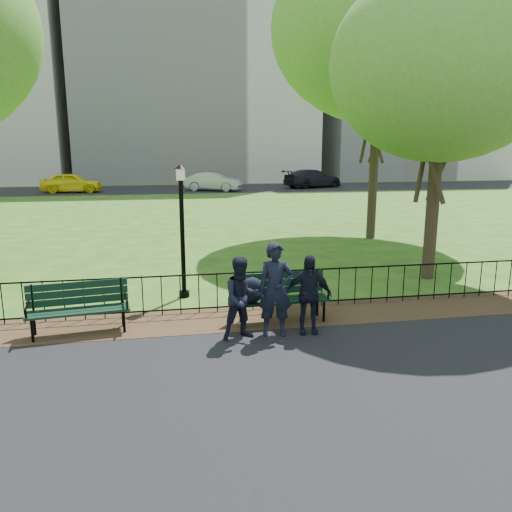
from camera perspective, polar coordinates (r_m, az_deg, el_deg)
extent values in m
plane|color=#275717|center=(9.37, 0.59, -10.14)|extent=(120.00, 120.00, 0.00)
cube|color=black|center=(6.45, 6.76, -21.51)|extent=(60.00, 9.20, 0.01)
cube|color=#3C2518|center=(10.74, -0.93, -7.05)|extent=(60.00, 1.60, 0.01)
cube|color=black|center=(43.67, -8.22, 7.59)|extent=(70.00, 9.00, 0.01)
cylinder|color=black|center=(10.97, -1.38, -1.91)|extent=(24.00, 0.04, 0.04)
cylinder|color=black|center=(11.18, -1.36, -5.69)|extent=(24.00, 0.04, 0.04)
cylinder|color=black|center=(11.08, -1.37, -4.07)|extent=(0.02, 0.02, 0.90)
cube|color=silver|center=(57.75, -7.12, 23.73)|extent=(24.00, 15.00, 30.00)
cube|color=beige|center=(63.46, 16.57, 19.56)|extent=(20.00, 15.00, 24.00)
cube|color=black|center=(10.36, 3.04, -5.05)|extent=(1.98, 0.63, 0.04)
cube|color=black|center=(10.52, 2.63, -2.66)|extent=(1.95, 0.15, 0.49)
cylinder|color=black|center=(10.06, -1.30, -7.04)|extent=(0.05, 0.05, 0.49)
cylinder|color=black|center=(10.53, 7.77, -6.26)|extent=(0.05, 0.05, 0.49)
cylinder|color=black|center=(10.42, -1.76, -6.35)|extent=(0.05, 0.05, 0.49)
cylinder|color=black|center=(10.87, 7.02, -5.63)|extent=(0.05, 0.05, 0.49)
cylinder|color=black|center=(10.09, -1.97, -4.37)|extent=(0.08, 0.61, 0.04)
cylinder|color=black|center=(10.60, 7.84, -3.65)|extent=(0.08, 0.61, 0.04)
ellipsoid|color=black|center=(10.01, -0.47, -3.94)|extent=(0.50, 0.37, 0.53)
cube|color=black|center=(10.29, -19.62, -5.96)|extent=(1.96, 0.76, 0.04)
cube|color=black|center=(10.45, -19.73, -3.58)|extent=(1.90, 0.29, 0.48)
cylinder|color=black|center=(10.25, -24.21, -7.82)|extent=(0.05, 0.05, 0.48)
cylinder|color=black|center=(10.18, -14.85, -7.25)|extent=(0.05, 0.05, 0.48)
cylinder|color=black|center=(10.61, -24.00, -7.13)|extent=(0.05, 0.05, 0.48)
cylinder|color=black|center=(10.55, -14.97, -6.57)|extent=(0.05, 0.05, 0.48)
cylinder|color=black|center=(10.31, -24.73, -5.24)|extent=(0.12, 0.60, 0.04)
cylinder|color=black|center=(10.24, -14.63, -4.60)|extent=(0.12, 0.60, 0.04)
cylinder|color=black|center=(12.33, -8.20, -4.31)|extent=(0.25, 0.25, 0.14)
cylinder|color=black|center=(12.01, -8.40, 1.93)|extent=(0.11, 0.11, 2.87)
cube|color=beige|center=(11.83, -8.63, 9.21)|extent=(0.20, 0.20, 0.27)
cone|color=black|center=(11.82, -8.66, 10.08)|extent=(0.29, 0.29, 0.11)
cylinder|color=#2D2116|center=(14.41, 19.45, 4.27)|extent=(0.35, 0.35, 3.46)
ellipsoid|color=#5F902B|center=(14.44, 20.64, 19.81)|extent=(5.82, 5.82, 4.95)
cylinder|color=#2D2116|center=(20.27, 13.25, 8.76)|extent=(0.35, 0.35, 4.83)
ellipsoid|color=#5F902B|center=(20.68, 14.07, 24.03)|extent=(8.13, 8.13, 6.91)
imported|color=black|center=(9.54, 2.24, -3.85)|extent=(0.71, 0.51, 1.82)
imported|color=black|center=(9.40, -1.58, -4.85)|extent=(0.83, 0.54, 1.59)
imported|color=black|center=(9.74, 5.97, -4.38)|extent=(0.95, 0.48, 1.56)
imported|color=yellow|center=(42.30, -20.35, 7.88)|extent=(4.67, 1.98, 1.57)
imported|color=#9EA0A5|center=(41.43, -4.90, 8.47)|extent=(4.85, 3.31, 1.51)
imported|color=black|center=(44.92, 6.52, 8.79)|extent=(5.92, 4.03, 1.59)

